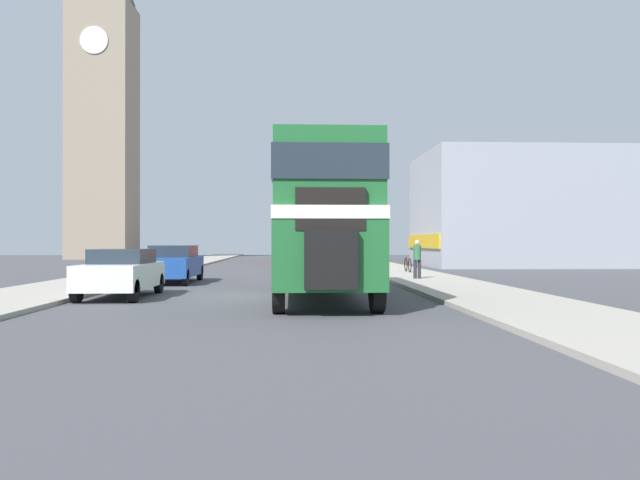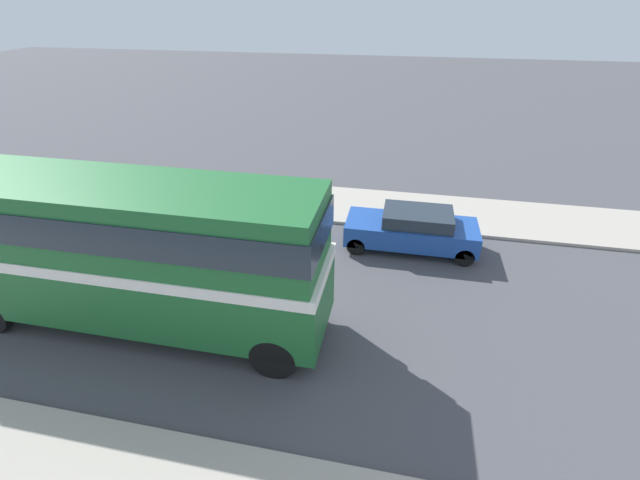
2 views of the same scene
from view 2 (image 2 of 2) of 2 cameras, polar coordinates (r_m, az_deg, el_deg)
ground_plane at (r=14.05m, az=-15.31°, el=-5.99°), size 120.00×120.00×0.00m
sidewalk_left at (r=19.41m, az=-6.94°, el=5.58°), size 3.50×120.00×0.12m
double_decker_bus at (r=11.74m, az=-23.65°, el=-0.70°), size 2.57×10.06×4.18m
car_parked_near at (r=16.88m, az=-10.91°, el=3.93°), size 1.71×4.10×1.43m
car_parked_mid at (r=15.49m, az=12.18°, el=1.43°), size 1.80×4.57×1.50m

